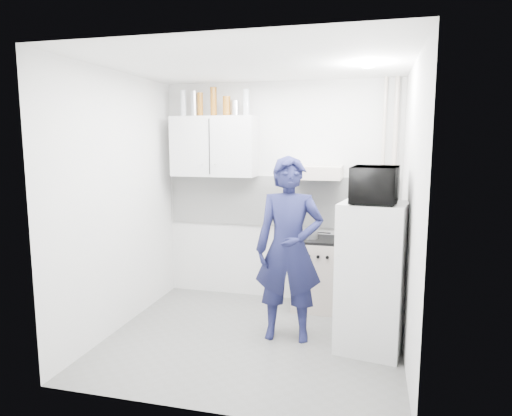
# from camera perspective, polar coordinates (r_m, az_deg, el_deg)

# --- Properties ---
(floor) EXTENTS (2.80, 2.80, 0.00)m
(floor) POSITION_cam_1_polar(r_m,az_deg,el_deg) (4.63, -0.39, -16.07)
(floor) COLOR slate
(floor) RESTS_ON ground
(ceiling) EXTENTS (2.80, 2.80, 0.00)m
(ceiling) POSITION_cam_1_polar(r_m,az_deg,el_deg) (4.27, -0.43, 17.62)
(ceiling) COLOR white
(ceiling) RESTS_ON wall_back
(wall_back) EXTENTS (2.80, 0.00, 2.80)m
(wall_back) POSITION_cam_1_polar(r_m,az_deg,el_deg) (5.46, 2.93, 1.91)
(wall_back) COLOR silver
(wall_back) RESTS_ON floor
(wall_left) EXTENTS (0.00, 2.60, 2.60)m
(wall_left) POSITION_cam_1_polar(r_m,az_deg,el_deg) (4.80, -16.78, 0.67)
(wall_left) COLOR silver
(wall_left) RESTS_ON floor
(wall_right) EXTENTS (0.00, 2.60, 2.60)m
(wall_right) POSITION_cam_1_polar(r_m,az_deg,el_deg) (4.13, 18.72, -0.63)
(wall_right) COLOR silver
(wall_right) RESTS_ON floor
(person) EXTENTS (0.68, 0.48, 1.78)m
(person) POSITION_cam_1_polar(r_m,az_deg,el_deg) (4.39, 4.14, -5.16)
(person) COLOR #16183D
(person) RESTS_ON floor
(stove) EXTENTS (0.49, 0.49, 0.79)m
(stove) POSITION_cam_1_polar(r_m,az_deg,el_deg) (5.33, 7.48, -8.25)
(stove) COLOR #BFB1A2
(stove) RESTS_ON floor
(fridge) EXTENTS (0.65, 0.65, 1.37)m
(fridge) POSITION_cam_1_polar(r_m,az_deg,el_deg) (4.34, 14.26, -8.33)
(fridge) COLOR silver
(fridge) RESTS_ON floor
(stove_top) EXTENTS (0.48, 0.48, 0.03)m
(stove_top) POSITION_cam_1_polar(r_m,az_deg,el_deg) (5.23, 7.57, -3.94)
(stove_top) COLOR black
(stove_top) RESTS_ON stove
(saucepan) EXTENTS (0.15, 0.15, 0.09)m
(saucepan) POSITION_cam_1_polar(r_m,az_deg,el_deg) (5.21, 6.90, -3.30)
(saucepan) COLOR silver
(saucepan) RESTS_ON stove_top
(microwave) EXTENTS (0.61, 0.44, 0.32)m
(microwave) POSITION_cam_1_polar(r_m,az_deg,el_deg) (4.18, 14.68, 2.86)
(microwave) COLOR black
(microwave) RESTS_ON fridge
(bottle_a) EXTENTS (0.07, 0.07, 0.31)m
(bottle_a) POSITION_cam_1_polar(r_m,az_deg,el_deg) (5.62, -9.10, 12.77)
(bottle_a) COLOR #B2B7BC
(bottle_a) RESTS_ON upper_cabinet
(bottle_b) EXTENTS (0.08, 0.08, 0.30)m
(bottle_b) POSITION_cam_1_polar(r_m,az_deg,el_deg) (5.56, -7.74, 12.78)
(bottle_b) COLOR silver
(bottle_b) RESTS_ON upper_cabinet
(bottle_c) EXTENTS (0.07, 0.07, 0.28)m
(bottle_c) POSITION_cam_1_polar(r_m,az_deg,el_deg) (5.54, -7.00, 12.71)
(bottle_c) COLOR brown
(bottle_c) RESTS_ON upper_cabinet
(bottle_d) EXTENTS (0.08, 0.08, 0.33)m
(bottle_d) POSITION_cam_1_polar(r_m,az_deg,el_deg) (5.48, -5.33, 13.08)
(bottle_d) COLOR brown
(bottle_d) RESTS_ON upper_cabinet
(canister_a) EXTENTS (0.09, 0.09, 0.23)m
(canister_a) POSITION_cam_1_polar(r_m,az_deg,el_deg) (5.42, -3.68, 12.58)
(canister_a) COLOR brown
(canister_a) RESTS_ON upper_cabinet
(canister_b) EXTENTS (0.09, 0.09, 0.17)m
(canister_b) POSITION_cam_1_polar(r_m,az_deg,el_deg) (5.39, -2.63, 12.34)
(canister_b) COLOR silver
(canister_b) RESTS_ON upper_cabinet
(bottle_e) EXTENTS (0.07, 0.07, 0.30)m
(bottle_e) POSITION_cam_1_polar(r_m,az_deg,el_deg) (5.36, -1.22, 13.04)
(bottle_e) COLOR #B2B7BC
(bottle_e) RESTS_ON upper_cabinet
(upper_cabinet) EXTENTS (1.00, 0.35, 0.70)m
(upper_cabinet) POSITION_cam_1_polar(r_m,az_deg,el_deg) (5.46, -5.21, 7.67)
(upper_cabinet) COLOR silver
(upper_cabinet) RESTS_ON wall_back
(range_hood) EXTENTS (0.60, 0.50, 0.14)m
(range_hood) POSITION_cam_1_polar(r_m,az_deg,el_deg) (5.12, 7.35, 4.46)
(range_hood) COLOR #BFB1A2
(range_hood) RESTS_ON wall_back
(backsplash) EXTENTS (2.74, 0.03, 0.60)m
(backsplash) POSITION_cam_1_polar(r_m,az_deg,el_deg) (5.46, 2.89, 0.85)
(backsplash) COLOR white
(backsplash) RESTS_ON wall_back
(pipe_a) EXTENTS (0.05, 0.05, 2.60)m
(pipe_a) POSITION_cam_1_polar(r_m,az_deg,el_deg) (5.28, 16.71, 1.35)
(pipe_a) COLOR #BFB1A2
(pipe_a) RESTS_ON floor
(pipe_b) EXTENTS (0.04, 0.04, 2.60)m
(pipe_b) POSITION_cam_1_polar(r_m,az_deg,el_deg) (5.28, 15.41, 1.39)
(pipe_b) COLOR #BFB1A2
(pipe_b) RESTS_ON floor
(ceiling_spot_fixture) EXTENTS (0.10, 0.10, 0.02)m
(ceiling_spot_fixture) POSITION_cam_1_polar(r_m,az_deg,el_deg) (4.32, 13.82, 16.86)
(ceiling_spot_fixture) COLOR white
(ceiling_spot_fixture) RESTS_ON ceiling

